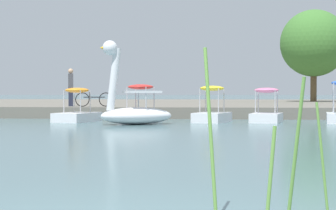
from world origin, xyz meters
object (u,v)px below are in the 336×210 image
object	(u,v)px
pedal_boat_orange	(77,112)
swan_boat	(133,108)
pedal_boat_red	(141,111)
pedal_boat_yellow	(212,112)
pedal_boat_pink	(266,112)
bicycle_parked	(94,99)
tree_broadleaf_left	(314,43)
person_on_path	(71,86)

from	to	relation	value
pedal_boat_orange	swan_boat	bearing A→B (deg)	-34.72
pedal_boat_red	pedal_boat_orange	bearing A→B (deg)	-173.11
pedal_boat_red	pedal_boat_orange	world-z (taller)	pedal_boat_red
swan_boat	pedal_boat_yellow	distance (m)	3.33
pedal_boat_pink	bicycle_parked	bearing A→B (deg)	156.40
tree_broadleaf_left	person_on_path	size ratio (longest dim) A/B	3.63
pedal_boat_pink	bicycle_parked	xyz separation A→B (m)	(-7.50, 3.28, 0.46)
pedal_boat_yellow	person_on_path	size ratio (longest dim) A/B	1.17
pedal_boat_yellow	pedal_boat_orange	distance (m)	5.33
pedal_boat_pink	pedal_boat_orange	world-z (taller)	pedal_boat_orange
swan_boat	person_on_path	world-z (taller)	swan_boat
swan_boat	pedal_boat_red	bearing A→B (deg)	89.89
swan_boat	tree_broadleaf_left	size ratio (longest dim) A/B	0.47
person_on_path	pedal_boat_yellow	bearing A→B (deg)	-30.15
tree_broadleaf_left	person_on_path	world-z (taller)	tree_broadleaf_left
tree_broadleaf_left	bicycle_parked	bearing A→B (deg)	-130.99
pedal_boat_pink	tree_broadleaf_left	size ratio (longest dim) A/B	0.31
pedal_boat_red	bicycle_parked	size ratio (longest dim) A/B	1.41
pedal_boat_yellow	bicycle_parked	distance (m)	6.41
swan_boat	pedal_boat_orange	bearing A→B (deg)	145.28
tree_broadleaf_left	person_on_path	xyz separation A→B (m)	(-13.55, -13.84, -3.11)
pedal_boat_red	person_on_path	world-z (taller)	person_on_path
swan_boat	pedal_boat_red	distance (m)	2.04
swan_boat	bicycle_parked	bearing A→B (deg)	116.32
pedal_boat_orange	tree_broadleaf_left	size ratio (longest dim) A/B	0.36
pedal_boat_pink	bicycle_parked	world-z (taller)	pedal_boat_pink
pedal_boat_orange	person_on_path	distance (m)	4.16
swan_boat	pedal_boat_yellow	bearing A→B (deg)	31.38
pedal_boat_pink	tree_broadleaf_left	world-z (taller)	tree_broadleaf_left
pedal_boat_red	person_on_path	size ratio (longest dim) A/B	1.34
pedal_boat_pink	bicycle_parked	distance (m)	8.20
pedal_boat_red	bicycle_parked	bearing A→B (deg)	129.19
tree_broadleaf_left	bicycle_parked	xyz separation A→B (m)	(-12.36, -14.22, -3.71)
swan_boat	pedal_boat_red	size ratio (longest dim) A/B	1.28
pedal_boat_yellow	person_on_path	xyz separation A→B (m)	(-6.58, 3.82, 1.04)
pedal_boat_pink	pedal_boat_orange	size ratio (longest dim) A/B	0.86
pedal_boat_orange	pedal_boat_yellow	bearing A→B (deg)	0.01
swan_boat	pedal_boat_pink	distance (m)	5.30
pedal_boat_pink	pedal_boat_red	xyz separation A→B (m)	(-4.94, 0.13, 0.05)
pedal_boat_orange	bicycle_parked	size ratio (longest dim) A/B	1.37
pedal_boat_pink	tree_broadleaf_left	distance (m)	18.63
pedal_boat_pink	person_on_path	xyz separation A→B (m)	(-8.69, 3.65, 1.06)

